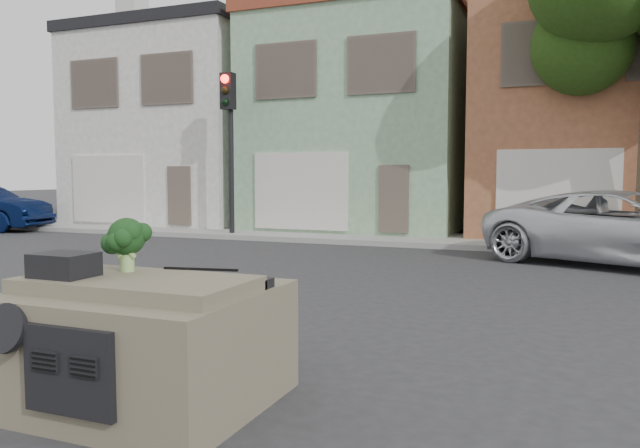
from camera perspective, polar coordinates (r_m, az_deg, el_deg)
The scene contains 11 objects.
ground_plane at distance 8.29m, azimuth -2.38°, elevation -9.22°, with size 120.00×120.00×0.00m, color #303033.
sidewalk at distance 18.23m, azimuth 11.42°, elevation -1.50°, with size 40.00×3.00×0.15m, color gray.
townhouse_white at distance 26.18m, azimuth -11.31°, elevation 8.42°, with size 7.20×8.20×7.55m, color silver.
townhouse_mint at distance 22.94m, azimuth 4.74°, elevation 9.05°, with size 7.20×8.20×7.55m, color #86AC84.
townhouse_tan at distance 21.91m, azimuth 24.05°, elevation 8.89°, with size 7.20×8.20×7.55m, color #975B3B.
silver_pickup at distance 14.99m, azimuth 26.15°, elevation -3.47°, with size 2.70×5.86×1.63m, color silver.
traffic_signal at distance 19.50m, azimuth -8.27°, elevation 6.21°, with size 0.40×0.40×5.10m, color black.
car_dashboard at distance 5.64m, azimuth -15.33°, elevation -10.11°, with size 2.00×1.80×1.12m, color #6A634E.
instrument_hump at distance 5.63m, azimuth -22.34°, elevation -3.48°, with size 0.48×0.38×0.20m, color black.
wiper_arm at distance 5.68m, azimuth -10.86°, elevation -4.06°, with size 0.70×0.03×0.02m, color black.
broccoli at distance 5.74m, azimuth -17.24°, elevation -1.76°, with size 0.40×0.40×0.49m, color black.
Camera 1 is at (3.34, -7.32, 1.97)m, focal length 35.00 mm.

